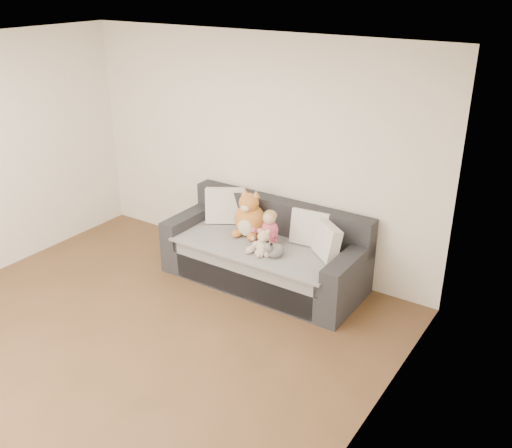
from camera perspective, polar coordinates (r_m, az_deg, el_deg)
The scene contains 10 objects.
room_shell at distance 4.95m, azimuth -13.62°, elevation 1.25°, with size 5.00×5.00×5.00m.
sofa at distance 6.25m, azimuth 0.96°, elevation -3.09°, with size 2.20×0.94×0.85m.
cushion_left at distance 6.59m, azimuth -3.11°, elevation 1.86°, with size 0.48×0.40×0.42m.
cushion_right_back at distance 6.07m, azimuth 5.48°, elevation -0.36°, with size 0.43×0.23×0.39m.
cushion_right_front at distance 5.83m, azimuth 7.09°, elevation -1.68°, with size 0.41×0.37×0.36m.
toddler at distance 5.99m, azimuth 1.20°, elevation -0.81°, with size 0.29×0.41×0.41m.
plush_cat at distance 6.25m, azimuth -0.63°, elevation 0.62°, with size 0.45×0.40×0.55m.
teddy_bear at distance 5.85m, azimuth 0.77°, elevation -2.04°, with size 0.22×0.18×0.29m.
plush_cow at distance 5.81m, azimuth 1.83°, elevation -2.62°, with size 0.16×0.24×0.19m.
sippy_cup at distance 5.88m, azimuth 0.72°, elevation -2.58°, with size 0.09×0.07×0.10m.
Camera 1 is at (3.41, -2.64, 3.16)m, focal length 40.00 mm.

